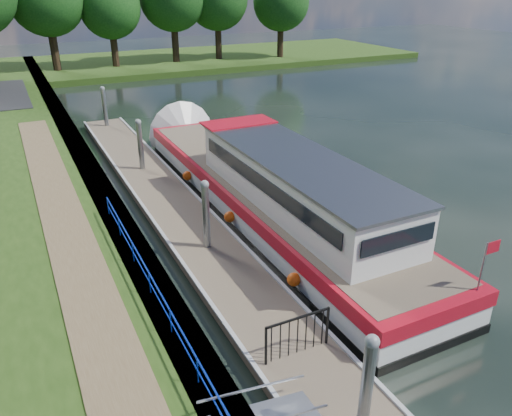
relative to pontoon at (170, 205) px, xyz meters
name	(u,v)px	position (x,y,z in m)	size (l,w,h in m)	color
bank_edge	(101,195)	(-2.55, 2.00, 0.20)	(1.10, 90.00, 0.78)	#473D2D
far_bank	(168,61)	(12.00, 39.00, 0.12)	(60.00, 18.00, 0.60)	#223C11
footpath	(82,273)	(-4.40, -5.00, 0.62)	(1.60, 40.00, 0.05)	brown
blue_fence	(183,338)	(-2.75, -10.00, 1.13)	(0.04, 18.04, 0.72)	#0C2DBF
pontoon	(170,205)	(0.00, 0.00, 0.00)	(2.50, 30.00, 0.56)	brown
mooring_piles	(168,182)	(0.00, 0.00, 1.10)	(0.30, 27.30, 3.55)	gray
gate_panel	(298,330)	(0.00, -10.80, 0.97)	(1.85, 0.05, 1.15)	black
barge	(261,185)	(3.60, -1.69, 0.90)	(4.36, 21.15, 4.78)	black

